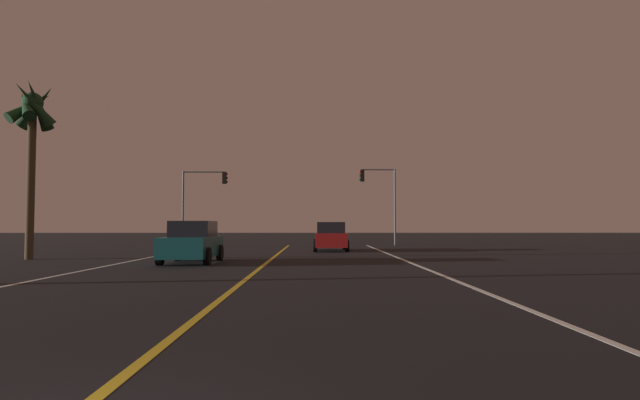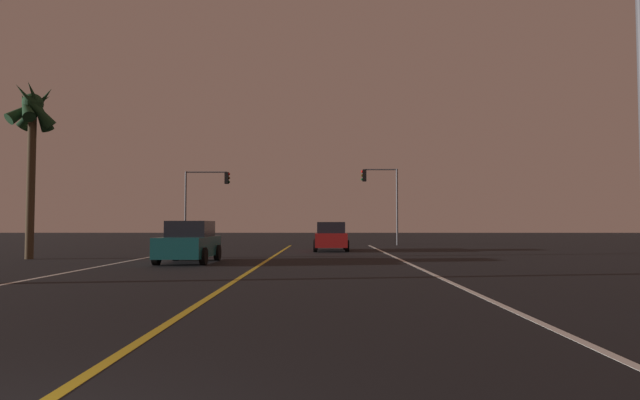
{
  "view_description": "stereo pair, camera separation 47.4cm",
  "coord_description": "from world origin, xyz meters",
  "px_view_note": "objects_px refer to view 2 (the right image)",
  "views": [
    {
      "loc": [
        1.95,
        -3.11,
        1.55
      ],
      "look_at": [
        2.25,
        27.59,
        2.96
      ],
      "focal_mm": 30.18,
      "sensor_mm": 36.0,
      "label": 1
    },
    {
      "loc": [
        2.43,
        -3.11,
        1.55
      ],
      "look_at": [
        2.25,
        27.59,
        2.96
      ],
      "focal_mm": 30.18,
      "sensor_mm": 36.0,
      "label": 2
    }
  ],
  "objects_px": {
    "traffic_light_near_left": "(207,190)",
    "street_lamp_right_near": "(609,40)",
    "traffic_light_near_right": "(380,189)",
    "car_ahead_far": "(331,237)",
    "car_oncoming": "(189,242)",
    "palm_tree_left_mid": "(33,120)"
  },
  "relations": [
    {
      "from": "car_ahead_far",
      "to": "traffic_light_near_left",
      "type": "relative_size",
      "value": 0.77
    },
    {
      "from": "car_oncoming",
      "to": "traffic_light_near_left",
      "type": "relative_size",
      "value": 0.77
    },
    {
      "from": "traffic_light_near_right",
      "to": "palm_tree_left_mid",
      "type": "relative_size",
      "value": 0.72
    },
    {
      "from": "car_ahead_far",
      "to": "traffic_light_near_left",
      "type": "distance_m",
      "value": 13.29
    },
    {
      "from": "street_lamp_right_near",
      "to": "car_ahead_far",
      "type": "bearing_deg",
      "value": -78.35
    },
    {
      "from": "traffic_light_near_left",
      "to": "street_lamp_right_near",
      "type": "height_order",
      "value": "street_lamp_right_near"
    },
    {
      "from": "traffic_light_near_left",
      "to": "palm_tree_left_mid",
      "type": "relative_size",
      "value": 0.69
    },
    {
      "from": "car_ahead_far",
      "to": "car_oncoming",
      "type": "bearing_deg",
      "value": 149.1
    },
    {
      "from": "traffic_light_near_left",
      "to": "street_lamp_right_near",
      "type": "bearing_deg",
      "value": -66.0
    },
    {
      "from": "street_lamp_right_near",
      "to": "car_oncoming",
      "type": "bearing_deg",
      "value": -49.93
    },
    {
      "from": "car_oncoming",
      "to": "traffic_light_near_left",
      "type": "height_order",
      "value": "traffic_light_near_left"
    },
    {
      "from": "car_ahead_far",
      "to": "street_lamp_right_near",
      "type": "bearing_deg",
      "value": -168.35
    },
    {
      "from": "car_ahead_far",
      "to": "car_oncoming",
      "type": "distance_m",
      "value": 11.52
    },
    {
      "from": "traffic_light_near_right",
      "to": "palm_tree_left_mid",
      "type": "bearing_deg",
      "value": 43.27
    },
    {
      "from": "car_oncoming",
      "to": "traffic_light_near_right",
      "type": "relative_size",
      "value": 0.74
    },
    {
      "from": "traffic_light_near_left",
      "to": "street_lamp_right_near",
      "type": "distance_m",
      "value": 34.24
    },
    {
      "from": "car_ahead_far",
      "to": "street_lamp_right_near",
      "type": "xyz_separation_m",
      "value": [
        4.62,
        -22.4,
        4.0
      ]
    },
    {
      "from": "car_oncoming",
      "to": "traffic_light_near_left",
      "type": "distance_m",
      "value": 19.35
    },
    {
      "from": "traffic_light_near_right",
      "to": "street_lamp_right_near",
      "type": "xyz_separation_m",
      "value": [
        0.72,
        -31.28,
        0.57
      ]
    },
    {
      "from": "car_ahead_far",
      "to": "palm_tree_left_mid",
      "type": "bearing_deg",
      "value": 119.25
    },
    {
      "from": "traffic_light_near_left",
      "to": "car_oncoming",
      "type": "bearing_deg",
      "value": -79.75
    },
    {
      "from": "traffic_light_near_left",
      "to": "palm_tree_left_mid",
      "type": "bearing_deg",
      "value": -104.78
    }
  ]
}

